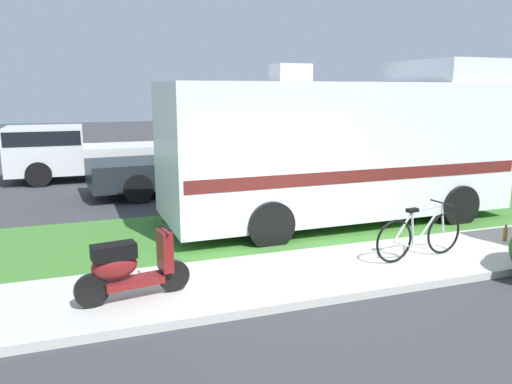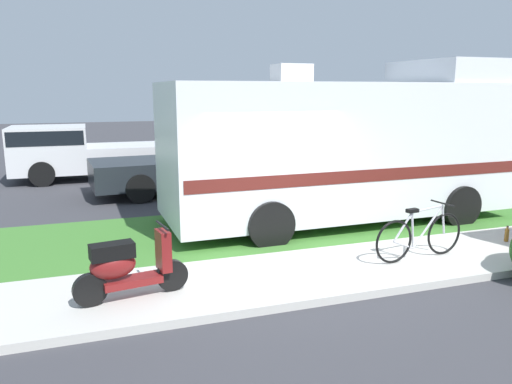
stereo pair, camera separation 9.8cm
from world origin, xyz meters
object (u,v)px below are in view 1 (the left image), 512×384
object	(u,v)px
bicycle	(420,235)
pickup_truck_near	(207,156)
bottle_green	(505,234)
motorhome_rv	(341,146)
scooter	(129,267)
pickup_truck_far	(75,151)

from	to	relation	value
bicycle	pickup_truck_near	world-z (taller)	pickup_truck_near
pickup_truck_near	bottle_green	bearing A→B (deg)	-61.35
bicycle	bottle_green	world-z (taller)	bicycle
motorhome_rv	bicycle	xyz separation A→B (m)	(-0.11, -2.91, -1.16)
scooter	pickup_truck_near	world-z (taller)	pickup_truck_near
pickup_truck_near	pickup_truck_far	world-z (taller)	pickup_truck_near
pickup_truck_far	bottle_green	distance (m)	12.71
motorhome_rv	bottle_green	xyz separation A→B (m)	(2.03, -2.64, -1.43)
motorhome_rv	scooter	size ratio (longest dim) A/B	4.85
scooter	pickup_truck_near	size ratio (longest dim) A/B	0.28
pickup_truck_far	bottle_green	size ratio (longest dim) A/B	17.13
bicycle	pickup_truck_near	bearing A→B (deg)	103.32
scooter	bottle_green	distance (m)	6.86
motorhome_rv	pickup_truck_far	world-z (taller)	motorhome_rv
bottle_green	pickup_truck_near	bearing A→B (deg)	118.65
scooter	bottle_green	xyz separation A→B (m)	(6.84, 0.38, -0.33)
motorhome_rv	pickup_truck_near	bearing A→B (deg)	112.54
motorhome_rv	scooter	bearing A→B (deg)	-147.92
motorhome_rv	bottle_green	world-z (taller)	motorhome_rv
scooter	pickup_truck_near	bearing A→B (deg)	68.54
pickup_truck_near	bottle_green	xyz separation A→B (m)	(3.89, -7.12, -0.76)
pickup_truck_near	scooter	bearing A→B (deg)	-111.46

